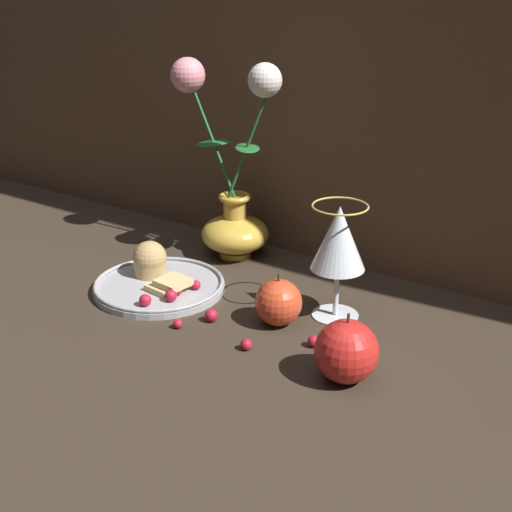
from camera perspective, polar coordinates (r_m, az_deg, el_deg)
ground_plane at (r=1.12m, az=-2.27°, el=-3.62°), size 2.40×2.40×0.00m
vase at (r=1.25m, az=-2.02°, el=5.08°), size 0.23×0.12×0.35m
plate_with_pastries at (r=1.17m, az=-7.90°, el=-1.86°), size 0.21×0.21×0.07m
wine_glass at (r=1.03m, az=6.62°, el=1.12°), size 0.08×0.08×0.17m
apple_beside_vase at (r=1.04m, az=1.82°, el=-3.73°), size 0.07×0.07×0.08m
apple_near_glass at (r=0.91m, az=7.26°, el=-7.58°), size 0.08×0.08×0.09m
berry_near_plate at (r=0.98m, az=-0.79°, el=-7.10°), size 0.02×0.02×0.02m
berry_front_center at (r=1.04m, az=-6.27°, el=-5.42°), size 0.01×0.01×0.01m
berry_by_glass_stem at (r=1.06m, az=-3.60°, el=-4.77°), size 0.02×0.02×0.02m
berry_under_candlestick at (r=0.99m, az=4.63°, el=-6.82°), size 0.02×0.02×0.02m
berry_far_right at (r=1.13m, az=2.13°, el=-2.97°), size 0.02×0.02×0.02m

